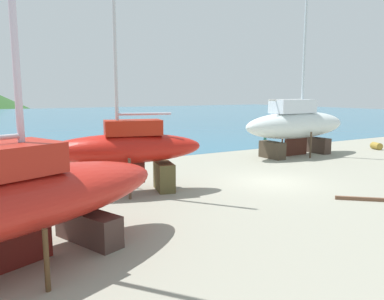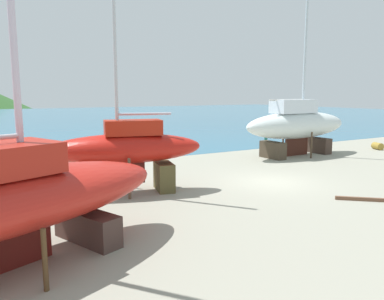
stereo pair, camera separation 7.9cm
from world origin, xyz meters
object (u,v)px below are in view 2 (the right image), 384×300
at_px(sailboat_large_starboard, 126,150).
at_px(barrel_blue_faded, 378,146).
at_px(sailboat_small_center, 297,124).
at_px(sailboat_mid_port, 4,200).
at_px(worker, 266,134).

bearing_deg(sailboat_large_starboard, barrel_blue_faded, -160.25).
distance_m(sailboat_large_starboard, barrel_blue_faded, 21.55).
relative_size(sailboat_small_center, sailboat_large_starboard, 1.27).
relative_size(sailboat_mid_port, worker, 8.50).
xyz_separation_m(sailboat_small_center, barrel_blue_faded, (7.60, -1.09, -1.93)).
height_order(worker, barrel_blue_faded, worker).
height_order(sailboat_large_starboard, barrel_blue_faded, sailboat_large_starboard).
bearing_deg(sailboat_small_center, sailboat_mid_port, -155.56).
height_order(sailboat_small_center, worker, sailboat_small_center).
bearing_deg(sailboat_mid_port, worker, 12.97).
xyz_separation_m(sailboat_large_starboard, barrel_blue_faded, (21.34, 2.51, -1.64)).
height_order(sailboat_small_center, sailboat_large_starboard, sailboat_small_center).
distance_m(sailboat_mid_port, worker, 25.58).
bearing_deg(sailboat_mid_port, sailboat_large_starboard, 25.15).
bearing_deg(barrel_blue_faded, sailboat_mid_port, -163.19).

